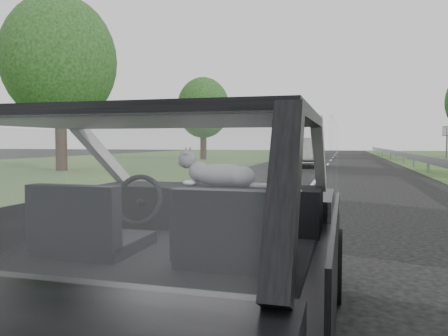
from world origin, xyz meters
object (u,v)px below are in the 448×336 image
Objects in this scene: highway_sign at (447,146)px; subject_car at (176,243)px; cat at (222,174)px; other_car at (305,152)px.

subject_car is at bearing -125.10° from highway_sign.
subject_car is at bearing -94.46° from cat.
subject_car is 24.66m from highway_sign.
highway_sign is at bearing 81.92° from cat.
highway_sign reaches higher than other_car.
other_car is at bearing 92.93° from subject_car.
cat is 0.28× the size of highway_sign.
highway_sign is at bearing 75.17° from subject_car.
cat is 0.13× the size of other_car.
other_car is at bearing 100.17° from cat.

